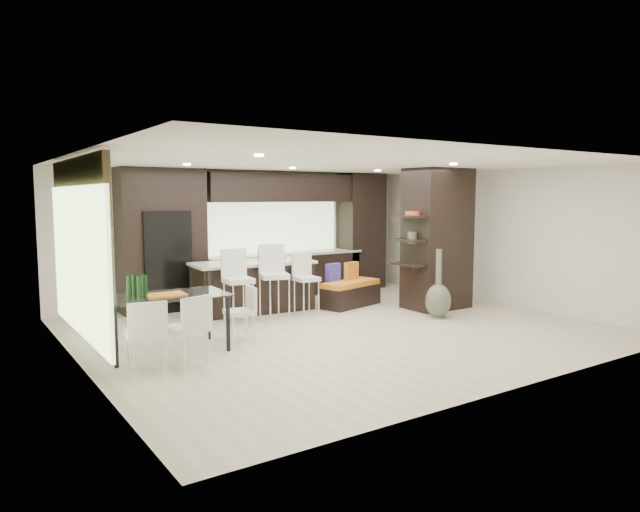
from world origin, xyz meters
TOP-DOWN VIEW (x-y plane):
  - ground at (0.00, 0.00)m, footprint 8.00×8.00m
  - back_wall at (0.00, 3.50)m, footprint 8.00×0.02m
  - left_wall at (-4.00, 0.00)m, footprint 0.02×7.00m
  - right_wall at (4.00, 0.00)m, footprint 0.02×7.00m
  - ceiling at (0.00, 0.00)m, footprint 8.00×7.00m
  - window_left at (-3.96, 0.20)m, footprint 0.04×3.20m
  - window_back at (0.60, 3.46)m, footprint 3.40×0.04m
  - stone_accent at (-3.93, 0.20)m, footprint 0.08×3.00m
  - ceiling_spots at (0.00, 0.25)m, footprint 4.00×3.00m
  - back_cabinetry at (0.50, 3.17)m, footprint 6.80×0.68m
  - refrigerator at (-1.90, 3.12)m, footprint 0.90×0.68m
  - partition_column at (2.60, 0.40)m, footprint 1.20×0.80m
  - kitchen_island at (-0.53, 2.08)m, footprint 2.34×1.16m
  - stool_left at (-1.23, 1.27)m, footprint 0.49×0.49m
  - stool_mid at (-0.53, 1.26)m, footprint 0.59×0.59m
  - stool_right at (0.17, 1.30)m, footprint 0.42×0.42m
  - bench at (1.29, 1.44)m, footprint 1.40×0.81m
  - floor_vase at (1.93, -0.31)m, footprint 0.57×0.57m
  - dining_table at (-2.85, 0.19)m, footprint 1.72×1.02m
  - chair_near at (-2.85, -0.59)m, footprint 0.58×0.58m
  - chair_far at (-3.38, -0.59)m, footprint 0.52×0.52m
  - chair_end at (-1.73, 0.19)m, footprint 0.46×0.46m

SIDE VIEW (x-z plane):
  - ground at x=0.00m, z-range 0.00..0.00m
  - bench at x=1.29m, z-range 0.00..0.50m
  - chair_end at x=-1.73m, z-range 0.00..0.76m
  - dining_table at x=-2.85m, z-range 0.00..0.81m
  - chair_far at x=-3.38m, z-range 0.00..0.85m
  - chair_near at x=-2.85m, z-range 0.00..0.86m
  - stool_right at x=0.17m, z-range 0.00..0.91m
  - kitchen_island at x=-0.53m, z-range 0.00..0.94m
  - stool_left at x=-1.23m, z-range 0.00..1.03m
  - stool_mid at x=-0.53m, z-range 0.00..1.06m
  - floor_vase at x=1.93m, z-range 0.00..1.24m
  - refrigerator at x=-1.90m, z-range 0.00..1.90m
  - back_wall at x=0.00m, z-range 0.00..2.70m
  - left_wall at x=-4.00m, z-range 0.00..2.70m
  - right_wall at x=4.00m, z-range 0.00..2.70m
  - window_left at x=-3.96m, z-range 0.40..2.30m
  - back_cabinetry at x=0.50m, z-range 0.00..2.70m
  - partition_column at x=2.60m, z-range 0.00..2.70m
  - window_back at x=0.60m, z-range 0.95..2.15m
  - stone_accent at x=-3.93m, z-range 1.85..2.65m
  - ceiling_spots at x=0.00m, z-range 2.67..2.69m
  - ceiling at x=0.00m, z-range 2.69..2.71m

